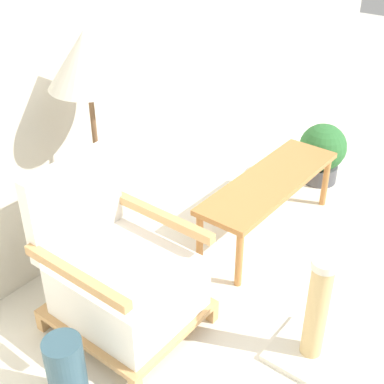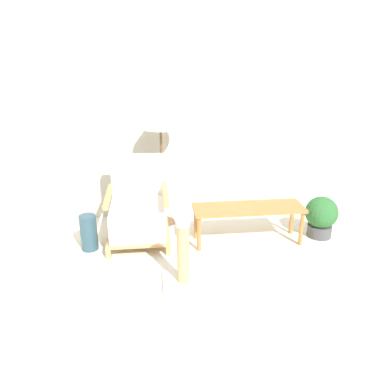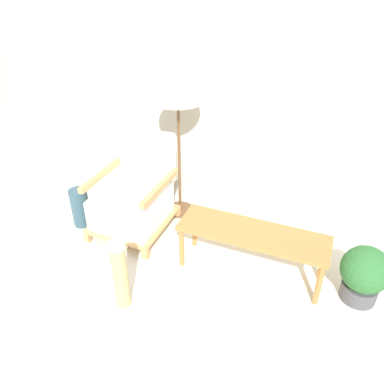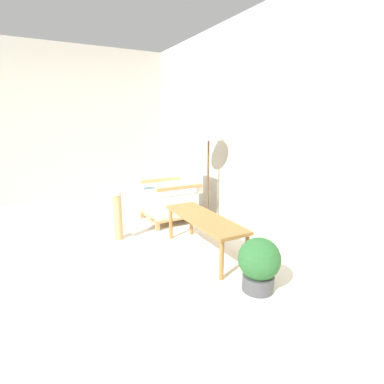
{
  "view_description": "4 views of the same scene",
  "coord_description": "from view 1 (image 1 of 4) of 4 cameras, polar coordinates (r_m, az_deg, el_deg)",
  "views": [
    {
      "loc": [
        -1.96,
        -0.23,
        2.17
      ],
      "look_at": [
        0.09,
        1.37,
        0.55
      ],
      "focal_mm": 50.0,
      "sensor_mm": 36.0,
      "label": 1
    },
    {
      "loc": [
        -0.35,
        -2.46,
        1.97
      ],
      "look_at": [
        0.09,
        1.37,
        0.55
      ],
      "focal_mm": 35.0,
      "sensor_mm": 36.0,
      "label": 2
    },
    {
      "loc": [
        1.14,
        -1.17,
        2.25
      ],
      "look_at": [
        0.09,
        1.37,
        0.55
      ],
      "focal_mm": 35.0,
      "sensor_mm": 36.0,
      "label": 3
    },
    {
      "loc": [
        3.32,
        -0.38,
        1.44
      ],
      "look_at": [
        0.09,
        1.37,
        0.55
      ],
      "focal_mm": 28.0,
      "sensor_mm": 36.0,
      "label": 4
    }
  ],
  "objects": [
    {
      "name": "wall_back",
      "position": [
        3.14,
        -11.81,
        16.19
      ],
      "size": [
        8.0,
        0.06,
        2.7
      ],
      "color": "beige",
      "rests_on": "ground_plane"
    },
    {
      "name": "armchair",
      "position": [
        2.84,
        -7.67,
        -8.83
      ],
      "size": [
        0.67,
        0.73,
        0.91
      ],
      "color": "tan",
      "rests_on": "ground_plane"
    },
    {
      "name": "floor_lamp",
      "position": [
        2.82,
        -11.05,
        12.59
      ],
      "size": [
        0.42,
        0.42,
        1.47
      ],
      "color": "brown",
      "rests_on": "ground_plane"
    },
    {
      "name": "coffee_table",
      "position": [
        3.5,
        8.3,
        0.64
      ],
      "size": [
        1.2,
        0.37,
        0.42
      ],
      "color": "#B2753D",
      "rests_on": "ground_plane"
    },
    {
      "name": "vase",
      "position": [
        2.61,
        -13.23,
        -18.24
      ],
      "size": [
        0.18,
        0.18,
        0.39
      ],
      "primitive_type": "cylinder",
      "color": "#2D4C5B",
      "rests_on": "ground_plane"
    },
    {
      "name": "potted_plant",
      "position": [
        4.25,
        13.71,
        4.2
      ],
      "size": [
        0.36,
        0.36,
        0.48
      ],
      "color": "#4C4C51",
      "rests_on": "ground_plane"
    },
    {
      "name": "scratching_post",
      "position": [
        2.79,
        12.93,
        -13.67
      ],
      "size": [
        0.38,
        0.38,
        0.62
      ],
      "color": "beige",
      "rests_on": "ground_plane"
    }
  ]
}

